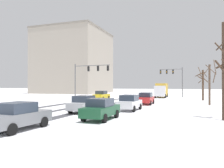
# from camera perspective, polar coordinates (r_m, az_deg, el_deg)

# --- Properties ---
(wheel_track_left_lane) EXTENTS (0.82, 34.48, 0.01)m
(wheel_track_left_lane) POSITION_cam_1_polar(r_m,az_deg,el_deg) (27.54, -8.81, -5.77)
(wheel_track_left_lane) COLOR #424247
(wheel_track_left_lane) RESTS_ON ground
(wheel_track_right_lane) EXTENTS (1.12, 34.48, 0.01)m
(wheel_track_right_lane) POSITION_cam_1_polar(r_m,az_deg,el_deg) (26.34, -3.48, -6.02)
(wheel_track_right_lane) COLOR #424247
(wheel_track_right_lane) RESTS_ON ground
(wheel_track_center) EXTENTS (1.15, 34.48, 0.01)m
(wheel_track_center) POSITION_cam_1_polar(r_m,az_deg,el_deg) (29.47, -15.15, -5.40)
(wheel_track_center) COLOR #424247
(wheel_track_center) RESTS_ON ground
(sidewalk_kerb_right) EXTENTS (4.00, 34.48, 0.12)m
(sidewalk_kerb_right) POSITION_cam_1_polar(r_m,az_deg,el_deg) (22.67, 18.70, -6.79)
(sidewalk_kerb_right) COLOR white
(sidewalk_kerb_right) RESTS_ON ground
(traffic_signal_near_left) EXTENTS (6.95, 0.57, 6.50)m
(traffic_signal_near_left) POSITION_cam_1_polar(r_m,az_deg,el_deg) (39.63, -6.02, 2.86)
(traffic_signal_near_left) COLOR #56565B
(traffic_signal_near_left) RESTS_ON ground
(traffic_signal_far_right) EXTENTS (4.96, 0.48, 6.50)m
(traffic_signal_far_right) POSITION_cam_1_polar(r_m,az_deg,el_deg) (50.00, 15.40, 2.14)
(traffic_signal_far_right) COLOR #56565B
(traffic_signal_far_right) RESTS_ON ground
(car_yellow_cab_lead) EXTENTS (1.92, 4.14, 1.62)m
(car_yellow_cab_lead) POSITION_cam_1_polar(r_m,az_deg,el_deg) (39.96, -2.69, -2.91)
(car_yellow_cab_lead) COLOR yellow
(car_yellow_cab_lead) RESTS_ON ground
(car_red_second) EXTENTS (1.87, 4.12, 1.62)m
(car_red_second) POSITION_cam_1_polar(r_m,az_deg,el_deg) (30.66, 8.71, -3.69)
(car_red_second) COLOR red
(car_red_second) RESTS_ON ground
(car_white_third) EXTENTS (1.92, 4.14, 1.62)m
(car_white_third) POSITION_cam_1_polar(r_m,az_deg,el_deg) (23.15, 4.50, -4.79)
(car_white_third) COLOR silver
(car_white_third) RESTS_ON ground
(car_silver_fourth) EXTENTS (1.86, 4.11, 1.62)m
(car_silver_fourth) POSITION_cam_1_polar(r_m,az_deg,el_deg) (21.59, -7.12, -5.11)
(car_silver_fourth) COLOR #B7BABF
(car_silver_fourth) RESTS_ON ground
(car_dark_green_fifth) EXTENTS (1.87, 4.12, 1.62)m
(car_dark_green_fifth) POSITION_cam_1_polar(r_m,az_deg,el_deg) (16.99, -2.89, -6.41)
(car_dark_green_fifth) COLOR #194C2D
(car_dark_green_fifth) RESTS_ON ground
(car_grey_sixth) EXTENTS (1.96, 4.16, 1.62)m
(car_grey_sixth) POSITION_cam_1_polar(r_m,az_deg,el_deg) (14.24, -23.02, -7.57)
(car_grey_sixth) COLOR slate
(car_grey_sixth) RESTS_ON ground
(box_truck_delivery) EXTENTS (2.41, 7.44, 3.02)m
(box_truck_delivery) POSITION_cam_1_polar(r_m,az_deg,el_deg) (48.70, 12.57, -1.47)
(box_truck_delivery) COLOR silver
(box_truck_delivery) RESTS_ON ground
(bare_tree_sidewalk_near) EXTENTS (1.59, 1.72, 7.34)m
(bare_tree_sidewalk_near) POSITION_cam_1_polar(r_m,az_deg,el_deg) (18.58, 26.85, 3.41)
(bare_tree_sidewalk_near) COLOR #423023
(bare_tree_sidewalk_near) RESTS_ON ground
(bare_tree_sidewalk_mid) EXTENTS (1.70, 1.72, 5.88)m
(bare_tree_sidewalk_mid) POSITION_cam_1_polar(r_m,az_deg,el_deg) (31.70, 23.87, 0.33)
(bare_tree_sidewalk_mid) COLOR brown
(bare_tree_sidewalk_mid) RESTS_ON ground
(bare_tree_sidewalk_far) EXTENTS (2.12, 2.13, 5.85)m
(bare_tree_sidewalk_far) POSITION_cam_1_polar(r_m,az_deg,el_deg) (41.43, 22.24, 0.25)
(bare_tree_sidewalk_far) COLOR #4C3828
(bare_tree_sidewalk_far) RESTS_ON ground
(office_building_far_left_block) EXTENTS (21.05, 21.68, 21.06)m
(office_building_far_left_block) POSITION_cam_1_polar(r_m,az_deg,el_deg) (77.25, -9.72, 5.57)
(office_building_far_left_block) COLOR #A89E8E
(office_building_far_left_block) RESTS_ON ground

